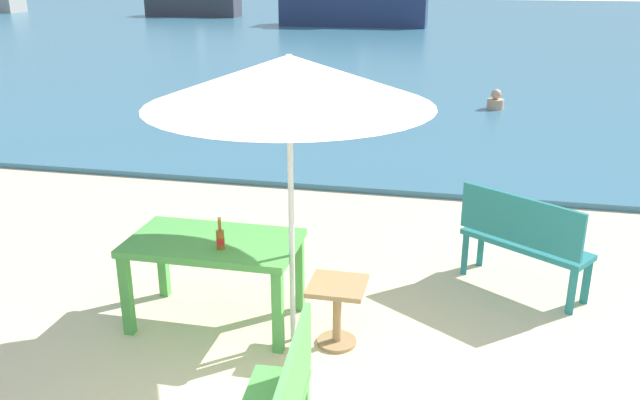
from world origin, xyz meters
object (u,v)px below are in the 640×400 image
patio_umbrella (289,81)px  boat_tanker (352,6)px  picnic_table_green (214,252)px  side_table_wood (337,305)px  boat_sailboat (192,4)px  bench_teal_center (523,237)px  swimmer_person (496,101)px  beer_bottle_amber (220,238)px

patio_umbrella → boat_tanker: 27.83m
picnic_table_green → boat_tanker: boat_tanker is taller
side_table_wood → boat_sailboat: (-14.36, 31.47, 0.41)m
bench_teal_center → swimmer_person: 8.00m
patio_umbrella → swimmer_person: bearing=78.5°
side_table_wood → boat_sailboat: boat_sailboat is taller
boat_sailboat → swimmer_person: bearing=-54.4°
bench_teal_center → swimmer_person: size_ratio=2.92×
picnic_table_green → boat_sailboat: bearing=113.0°
beer_bottle_amber → side_table_wood: beer_bottle_amber is taller
patio_umbrella → beer_bottle_amber: bearing=-179.9°
patio_umbrella → bench_teal_center: (1.84, 1.30, -1.58)m
boat_tanker → patio_umbrella: bearing=-81.3°
picnic_table_green → boat_sailboat: (-13.29, 31.34, 0.12)m
boat_sailboat → bench_teal_center: bearing=-62.3°
beer_bottle_amber → side_table_wood: 1.07m
bench_teal_center → boat_sailboat: 34.10m
beer_bottle_amber → patio_umbrella: size_ratio=0.12×
beer_bottle_amber → boat_sailboat: boat_sailboat is taller
patio_umbrella → bench_teal_center: patio_umbrella is taller
picnic_table_green → patio_umbrella: 1.64m
patio_umbrella → side_table_wood: size_ratio=4.26×
side_table_wood → bench_teal_center: (1.48, 1.27, 0.19)m
boat_tanker → side_table_wood: bearing=-80.5°
bench_teal_center → boat_tanker: (-6.06, 26.19, 0.44)m
picnic_table_green → side_table_wood: 1.12m
beer_bottle_amber → boat_sailboat: size_ratio=0.05×
boat_tanker → picnic_table_green: bearing=-82.7°
beer_bottle_amber → boat_tanker: boat_tanker is taller
picnic_table_green → bench_teal_center: (2.55, 1.14, -0.11)m
picnic_table_green → side_table_wood: picnic_table_green is taller
side_table_wood → bench_teal_center: bench_teal_center is taller
boat_tanker → boat_sailboat: (-9.78, 4.01, -0.21)m
picnic_table_green → boat_tanker: bearing=97.3°
boat_tanker → boat_sailboat: 10.58m
patio_umbrella → boat_sailboat: 34.50m
picnic_table_green → swimmer_person: picnic_table_green is taller
patio_umbrella → swimmer_person: 9.67m
picnic_table_green → beer_bottle_amber: 0.29m
beer_bottle_amber → swimmer_person: bearing=75.1°
bench_teal_center → boat_sailboat: (-15.85, 30.20, 0.23)m
side_table_wood → swimmer_person: bearing=80.6°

